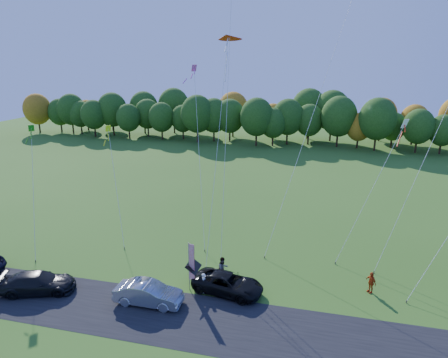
% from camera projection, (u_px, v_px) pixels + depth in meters
% --- Properties ---
extents(ground, '(160.00, 160.00, 0.00)m').
position_uv_depth(ground, '(205.00, 288.00, 30.66)').
color(ground, '#305B18').
extents(asphalt_strip, '(90.00, 6.00, 0.01)m').
position_uv_depth(asphalt_strip, '(189.00, 319.00, 26.94)').
color(asphalt_strip, black).
rests_on(asphalt_strip, ground).
extents(tree_line, '(116.00, 12.00, 10.00)m').
position_uv_depth(tree_line, '(281.00, 145.00, 81.78)').
color(tree_line, '#1E4711').
rests_on(tree_line, ground).
extents(black_suv, '(5.72, 3.39, 1.49)m').
position_uv_depth(black_suv, '(228.00, 283.00, 29.89)').
color(black_suv, black).
rests_on(black_suv, ground).
extents(silver_sedan, '(4.95, 1.77, 1.62)m').
position_uv_depth(silver_sedan, '(149.00, 293.00, 28.50)').
color(silver_sedan, '#A7A8AC').
rests_on(silver_sedan, ground).
extents(dark_truck_a, '(5.81, 3.84, 1.56)m').
position_uv_depth(dark_truck_a, '(38.00, 283.00, 29.94)').
color(dark_truck_a, black).
rests_on(dark_truck_a, ground).
extents(person_tailgate_a, '(0.42, 0.61, 1.58)m').
position_uv_depth(person_tailgate_a, '(204.00, 283.00, 29.86)').
color(person_tailgate_a, white).
rests_on(person_tailgate_a, ground).
extents(person_tailgate_b, '(1.15, 1.18, 1.91)m').
position_uv_depth(person_tailgate_b, '(223.00, 268.00, 31.60)').
color(person_tailgate_b, gray).
rests_on(person_tailgate_b, ground).
extents(person_east, '(0.93, 1.02, 1.67)m').
position_uv_depth(person_east, '(371.00, 282.00, 29.88)').
color(person_east, '#BF3F11').
rests_on(person_east, ground).
extents(feather_flag, '(0.51, 0.18, 3.94)m').
position_uv_depth(feather_flag, '(191.00, 262.00, 29.69)').
color(feather_flag, '#999999').
rests_on(feather_flag, ground).
extents(kite_delta_blue, '(3.66, 11.74, 28.72)m').
position_uv_depth(kite_delta_blue, '(228.00, 86.00, 35.33)').
color(kite_delta_blue, '#4C3F33').
rests_on(kite_delta_blue, ground).
extents(kite_parafoil_orange, '(8.71, 12.02, 26.17)m').
position_uv_depth(kite_parafoil_orange, '(316.00, 105.00, 36.02)').
color(kite_parafoil_orange, '#4C3F33').
rests_on(kite_parafoil_orange, ground).
extents(kite_delta_red, '(2.36, 9.30, 20.07)m').
position_uv_depth(kite_delta_red, '(221.00, 99.00, 34.79)').
color(kite_delta_red, '#4C3F33').
rests_on(kite_delta_red, ground).
extents(kite_parafoil_rainbow, '(8.97, 8.31, 19.56)m').
position_uv_depth(kite_parafoil_rainbow, '(428.00, 152.00, 32.75)').
color(kite_parafoil_rainbow, '#4C3F33').
rests_on(kite_parafoil_rainbow, ground).
extents(kite_diamond_yellow, '(4.21, 5.73, 10.91)m').
position_uv_depth(kite_diamond_yellow, '(116.00, 185.00, 38.23)').
color(kite_diamond_yellow, '#4C3F33').
rests_on(kite_diamond_yellow, ground).
extents(kite_diamond_green, '(4.13, 6.60, 11.24)m').
position_uv_depth(kite_diamond_green, '(33.00, 191.00, 36.20)').
color(kite_diamond_green, '#4C3F33').
rests_on(kite_diamond_green, ground).
extents(kite_diamond_white, '(5.71, 5.55, 12.35)m').
position_uv_depth(kite_diamond_white, '(370.00, 192.00, 34.22)').
color(kite_diamond_white, '#4C3F33').
rests_on(kite_diamond_white, ground).
extents(kite_diamond_pink, '(3.91, 8.75, 16.67)m').
position_uv_depth(kite_diamond_pink, '(199.00, 154.00, 38.28)').
color(kite_diamond_pink, '#4C3F33').
rests_on(kite_diamond_pink, ground).
extents(kite_diamond_blue_low, '(5.60, 5.31, 8.43)m').
position_uv_depth(kite_diamond_blue_low, '(444.00, 243.00, 29.24)').
color(kite_diamond_blue_low, '#4C3F33').
rests_on(kite_diamond_blue_low, ground).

